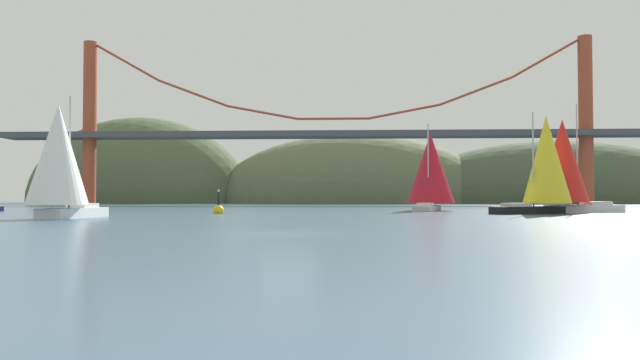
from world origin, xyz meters
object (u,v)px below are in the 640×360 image
Objects in this scene: sailboat_yellow_sail at (545,163)px; channel_buoy at (219,210)px; sailboat_red_spinnaker at (564,164)px; sailboat_crimson_sail at (430,170)px; sailboat_white_mainsail at (59,159)px.

sailboat_yellow_sail is 3.80× the size of channel_buoy.
sailboat_yellow_sail is at bearing -132.15° from sailboat_red_spinnaker.
sailboat_crimson_sail reaches higher than sailboat_yellow_sail.
sailboat_red_spinnaker is (44.79, 19.05, 0.57)m from sailboat_white_mainsail.
sailboat_white_mainsail is at bearing -159.52° from sailboat_yellow_sail.
sailboat_red_spinnaker is 4.72m from sailboat_yellow_sail.
sailboat_white_mainsail is 3.64× the size of channel_buoy.
sailboat_white_mainsail is 0.92× the size of sailboat_crimson_sail.
sailboat_yellow_sail is (41.62, 15.54, 0.54)m from sailboat_white_mainsail.
sailboat_white_mainsail is 17.47m from channel_buoy.
channel_buoy is at bearing 57.71° from sailboat_white_mainsail.
sailboat_crimson_sail is at bearing 30.62° from channel_buoy.
sailboat_crimson_sail is (32.07, 27.95, 0.45)m from sailboat_white_mainsail.
sailboat_white_mainsail is 42.54m from sailboat_crimson_sail.
sailboat_yellow_sail reaches higher than sailboat_white_mainsail.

